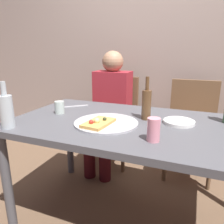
# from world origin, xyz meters

# --- Properties ---
(ground_plane) EXTENTS (8.00, 8.00, 0.00)m
(ground_plane) POSITION_xyz_m (0.00, 0.00, 0.00)
(ground_plane) COLOR brown
(back_wall) EXTENTS (6.00, 0.10, 2.60)m
(back_wall) POSITION_xyz_m (0.00, 1.18, 1.30)
(back_wall) COLOR gray
(back_wall) RESTS_ON ground_plane
(dining_table) EXTENTS (1.53, 0.87, 0.73)m
(dining_table) POSITION_xyz_m (0.00, 0.00, 0.65)
(dining_table) COLOR #4C4C51
(dining_table) RESTS_ON ground_plane
(pizza_tray) EXTENTS (0.40, 0.40, 0.01)m
(pizza_tray) POSITION_xyz_m (-0.12, -0.08, 0.74)
(pizza_tray) COLOR #ADADB2
(pizza_tray) RESTS_ON dining_table
(pizza_slice_last) EXTENTS (0.15, 0.23, 0.05)m
(pizza_slice_last) POSITION_xyz_m (-0.15, -0.15, 0.75)
(pizza_slice_last) COLOR tan
(pizza_slice_last) RESTS_ON pizza_tray
(wine_bottle) EXTENTS (0.08, 0.08, 0.28)m
(wine_bottle) POSITION_xyz_m (-0.64, -0.36, 0.83)
(wine_bottle) COLOR #B2BCC1
(wine_bottle) RESTS_ON dining_table
(beer_bottle) EXTENTS (0.06, 0.06, 0.28)m
(beer_bottle) POSITION_xyz_m (0.09, 0.10, 0.84)
(beer_bottle) COLOR brown
(beer_bottle) RESTS_ON dining_table
(wine_glass) EXTENTS (0.07, 0.07, 0.09)m
(wine_glass) POSITION_xyz_m (-0.53, 0.01, 0.77)
(wine_glass) COLOR #B7C6BC
(wine_glass) RESTS_ON dining_table
(soda_can) EXTENTS (0.07, 0.07, 0.12)m
(soda_can) POSITION_xyz_m (0.20, -0.25, 0.79)
(soda_can) COLOR pink
(soda_can) RESTS_ON dining_table
(plate_stack) EXTENTS (0.19, 0.19, 0.02)m
(plate_stack) POSITION_xyz_m (0.30, 0.09, 0.74)
(plate_stack) COLOR white
(plate_stack) RESTS_ON dining_table
(table_knife) EXTENTS (0.18, 0.16, 0.01)m
(table_knife) POSITION_xyz_m (-0.53, 0.22, 0.73)
(table_knife) COLOR #B7B7BC
(table_knife) RESTS_ON dining_table
(chair_left) EXTENTS (0.44, 0.44, 0.90)m
(chair_left) POSITION_xyz_m (-0.42, 0.84, 0.51)
(chair_left) COLOR brown
(chair_left) RESTS_ON ground_plane
(chair_right) EXTENTS (0.44, 0.44, 0.90)m
(chair_right) POSITION_xyz_m (0.37, 0.84, 0.51)
(chair_right) COLOR brown
(chair_right) RESTS_ON ground_plane
(guest_in_sweater) EXTENTS (0.36, 0.56, 1.17)m
(guest_in_sweater) POSITION_xyz_m (-0.42, 0.69, 0.64)
(guest_in_sweater) COLOR maroon
(guest_in_sweater) RESTS_ON ground_plane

